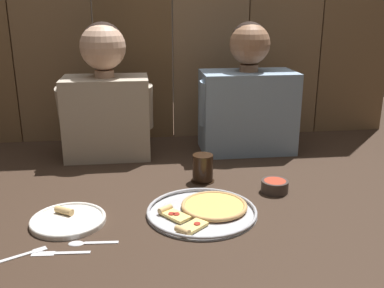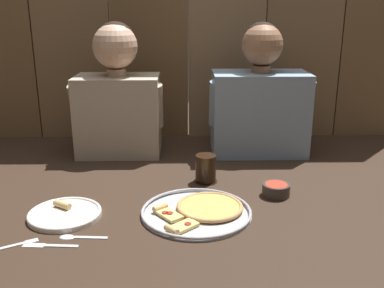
{
  "view_description": "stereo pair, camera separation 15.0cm",
  "coord_description": "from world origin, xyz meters",
  "px_view_note": "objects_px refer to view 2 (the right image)",
  "views": [
    {
      "loc": [
        -0.17,
        -1.32,
        0.63
      ],
      "look_at": [
        0.0,
        0.1,
        0.18
      ],
      "focal_mm": 41.18,
      "sensor_mm": 36.0,
      "label": 1
    },
    {
      "loc": [
        -0.02,
        -1.33,
        0.63
      ],
      "look_at": [
        0.0,
        0.1,
        0.18
      ],
      "focal_mm": 41.18,
      "sensor_mm": 36.0,
      "label": 2
    }
  ],
  "objects_px": {
    "diner_left": "(118,95)",
    "dinner_plate": "(65,214)",
    "dipping_bowl": "(276,189)",
    "drinking_glass": "(206,169)",
    "pizza_tray": "(200,210)",
    "diner_right": "(260,99)"
  },
  "relations": [
    {
      "from": "pizza_tray",
      "to": "drinking_glass",
      "type": "relative_size",
      "value": 3.37
    },
    {
      "from": "dipping_bowl",
      "to": "diner_left",
      "type": "distance_m",
      "value": 0.8
    },
    {
      "from": "diner_left",
      "to": "dinner_plate",
      "type": "bearing_deg",
      "value": -98.18
    },
    {
      "from": "dinner_plate",
      "to": "diner_right",
      "type": "height_order",
      "value": "diner_right"
    },
    {
      "from": "dipping_bowl",
      "to": "drinking_glass",
      "type": "bearing_deg",
      "value": 151.29
    },
    {
      "from": "pizza_tray",
      "to": "diner_left",
      "type": "bearing_deg",
      "value": 118.79
    },
    {
      "from": "drinking_glass",
      "to": "diner_left",
      "type": "distance_m",
      "value": 0.55
    },
    {
      "from": "pizza_tray",
      "to": "diner_left",
      "type": "relative_size",
      "value": 0.62
    },
    {
      "from": "dipping_bowl",
      "to": "diner_right",
      "type": "height_order",
      "value": "diner_right"
    },
    {
      "from": "dipping_bowl",
      "to": "diner_left",
      "type": "xyz_separation_m",
      "value": [
        -0.6,
        0.48,
        0.24
      ]
    },
    {
      "from": "drinking_glass",
      "to": "diner_left",
      "type": "bearing_deg",
      "value": 136.52
    },
    {
      "from": "pizza_tray",
      "to": "dipping_bowl",
      "type": "distance_m",
      "value": 0.3
    },
    {
      "from": "pizza_tray",
      "to": "dipping_bowl",
      "type": "bearing_deg",
      "value": 26.22
    },
    {
      "from": "pizza_tray",
      "to": "dinner_plate",
      "type": "bearing_deg",
      "value": -178.15
    },
    {
      "from": "drinking_glass",
      "to": "diner_left",
      "type": "relative_size",
      "value": 0.18
    },
    {
      "from": "dipping_bowl",
      "to": "diner_right",
      "type": "distance_m",
      "value": 0.52
    },
    {
      "from": "dinner_plate",
      "to": "dipping_bowl",
      "type": "height_order",
      "value": "dipping_bowl"
    },
    {
      "from": "dipping_bowl",
      "to": "pizza_tray",
      "type": "bearing_deg",
      "value": -153.78
    },
    {
      "from": "dinner_plate",
      "to": "pizza_tray",
      "type": "bearing_deg",
      "value": 1.85
    },
    {
      "from": "diner_right",
      "to": "dinner_plate",
      "type": "bearing_deg",
      "value": -138.58
    },
    {
      "from": "drinking_glass",
      "to": "dipping_bowl",
      "type": "xyz_separation_m",
      "value": [
        0.24,
        -0.13,
        -0.03
      ]
    },
    {
      "from": "dipping_bowl",
      "to": "diner_right",
      "type": "xyz_separation_m",
      "value": [
        0.01,
        0.48,
        0.22
      ]
    }
  ]
}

